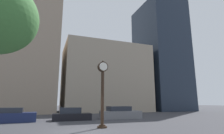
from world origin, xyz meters
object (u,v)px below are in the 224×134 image
object	(u,v)px
car_navy	(10,116)
car_black	(71,115)
car_grey	(120,113)
street_clock	(103,88)

from	to	relation	value
car_navy	car_black	xyz separation A→B (m)	(5.67, -0.04, -0.03)
car_black	car_grey	size ratio (longest dim) A/B	0.85
street_clock	car_grey	distance (m)	8.15
car_grey	car_black	bearing A→B (deg)	-179.43
car_grey	street_clock	bearing A→B (deg)	-123.33
street_clock	car_black	size ratio (longest dim) A/B	1.27
street_clock	car_navy	size ratio (longest dim) A/B	1.12
street_clock	car_grey	bearing A→B (deg)	57.20
car_black	car_navy	bearing A→B (deg)	-177.94
car_black	car_grey	xyz separation A→B (m)	(5.64, 0.11, 0.05)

